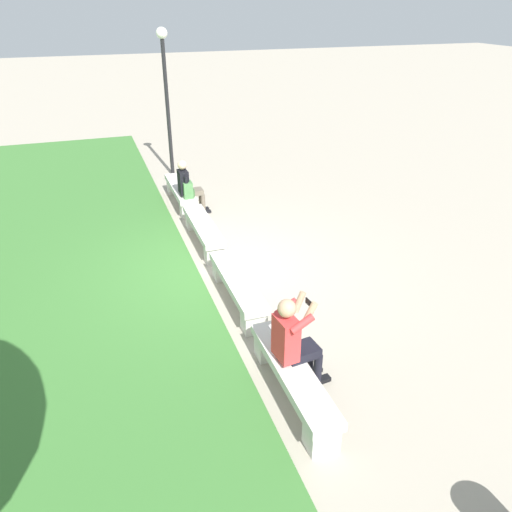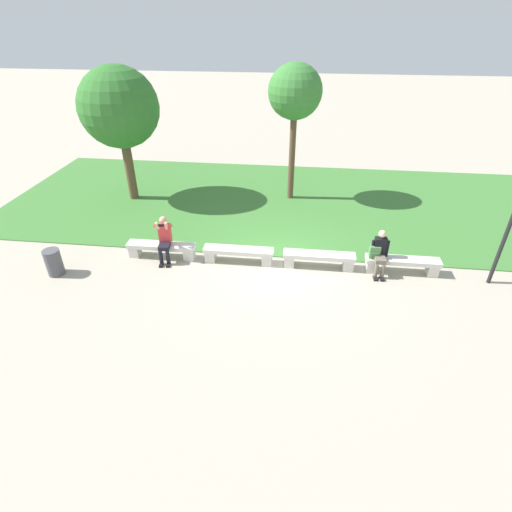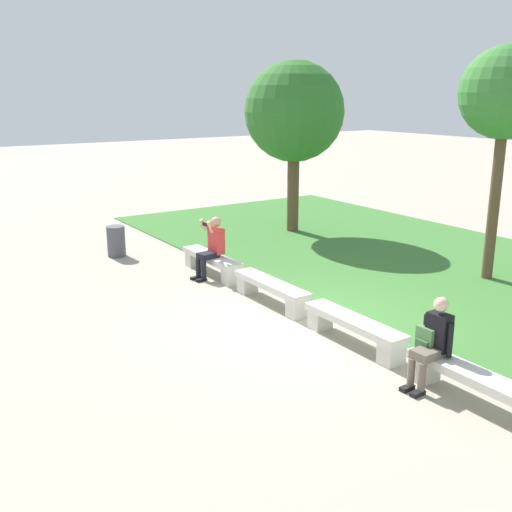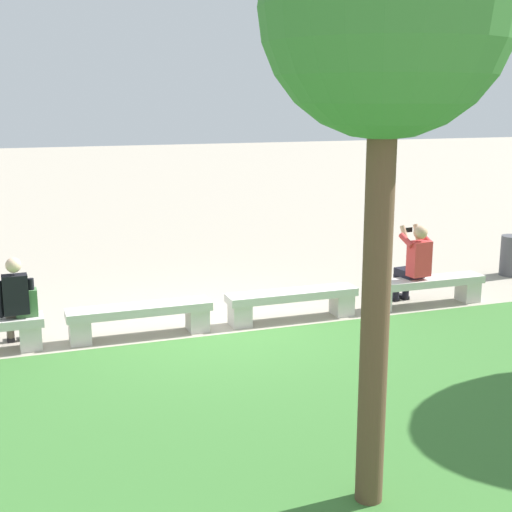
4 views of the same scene
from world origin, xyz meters
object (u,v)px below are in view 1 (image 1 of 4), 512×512
(bench_near, at_px, (237,286))
(lamp_post, at_px, (166,82))
(bench_mid, at_px, (203,230))
(bench_main, at_px, (293,377))
(person_photographer, at_px, (294,339))
(bench_far, at_px, (181,192))
(backpack, at_px, (188,190))
(person_distant, at_px, (188,186))

(bench_near, relative_size, lamp_post, 0.53)
(bench_mid, bearing_deg, bench_main, 180.00)
(bench_main, height_order, lamp_post, lamp_post)
(person_photographer, relative_size, lamp_post, 0.35)
(bench_far, xyz_separation_m, person_photographer, (-6.70, -0.08, 0.43))
(backpack, bearing_deg, bench_far, 1.80)
(bench_main, bearing_deg, person_photographer, -24.40)
(person_photographer, xyz_separation_m, person_distant, (6.02, 0.01, -0.06))
(person_distant, distance_m, lamp_post, 3.44)
(bench_mid, xyz_separation_m, bench_far, (2.29, 0.00, 0.00))
(bench_near, xyz_separation_m, person_photographer, (-2.12, -0.08, 0.43))
(bench_mid, xyz_separation_m, person_distant, (1.62, -0.07, 0.37))
(bench_far, bearing_deg, person_distant, -174.35)
(bench_near, height_order, person_distant, person_distant)
(bench_main, relative_size, person_distant, 1.59)
(bench_main, distance_m, person_photographer, 0.47)
(bench_far, relative_size, person_distant, 1.59)
(bench_mid, distance_m, backpack, 1.52)
(person_photographer, bearing_deg, bench_mid, 1.00)
(bench_main, xyz_separation_m, bench_mid, (4.58, 0.00, 0.00))
(bench_far, distance_m, person_distant, 0.77)
(person_photographer, distance_m, person_distant, 6.02)
(bench_main, bearing_deg, backpack, -0.24)
(bench_mid, xyz_separation_m, lamp_post, (4.55, -0.22, 2.17))
(bench_far, distance_m, person_photographer, 6.71)
(bench_near, height_order, bench_far, same)
(bench_main, bearing_deg, lamp_post, -1.36)
(bench_mid, bearing_deg, lamp_post, -2.73)
(bench_far, bearing_deg, bench_near, 180.00)
(bench_mid, xyz_separation_m, person_photographer, (-4.41, -0.08, 0.43))
(bench_main, distance_m, backpack, 6.07)
(person_photographer, height_order, backpack, person_photographer)
(bench_main, relative_size, bench_near, 1.00)
(bench_near, bearing_deg, person_distant, -0.97)
(bench_main, relative_size, bench_far, 1.00)
(person_distant, xyz_separation_m, lamp_post, (2.93, -0.15, 1.80))
(bench_main, xyz_separation_m, person_distant, (6.19, -0.07, 0.37))
(person_distant, bearing_deg, person_photographer, -179.90)
(backpack, bearing_deg, person_distant, -17.43)
(bench_near, height_order, backpack, backpack)
(person_photographer, relative_size, backpack, 3.08)
(bench_main, relative_size, backpack, 4.69)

